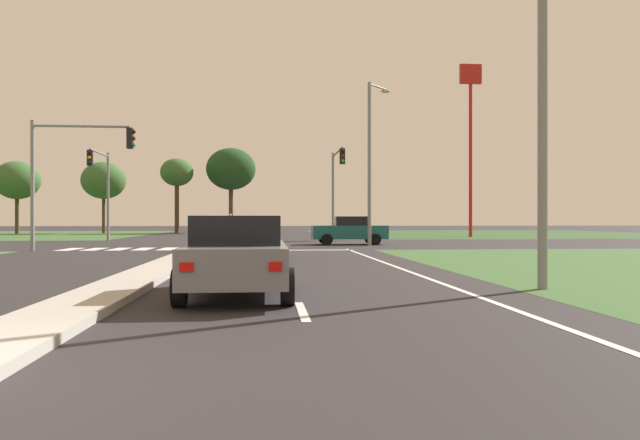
% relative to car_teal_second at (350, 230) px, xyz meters
% --- Properties ---
extents(ground_plane, '(200.00, 200.00, 0.00)m').
position_rel_car_teal_second_xyz_m(ground_plane, '(-7.73, 0.79, -0.82)').
color(ground_plane, '#282628').
extents(grass_verge_far_right, '(35.00, 35.00, 0.01)m').
position_rel_car_teal_second_xyz_m(grass_verge_far_right, '(17.77, 25.29, -0.81)').
color(grass_verge_far_right, '#2D4C28').
rests_on(grass_verge_far_right, ground).
extents(median_island_near, '(1.20, 22.00, 0.14)m').
position_rel_car_teal_second_xyz_m(median_island_near, '(-7.73, -18.21, -0.75)').
color(median_island_near, '#ADA89E').
rests_on(median_island_near, ground).
extents(median_island_far, '(1.20, 36.00, 0.14)m').
position_rel_car_teal_second_xyz_m(median_island_far, '(-7.73, 25.79, -0.75)').
color(median_island_far, gray).
rests_on(median_island_far, ground).
extents(lane_dash_near, '(0.14, 2.00, 0.01)m').
position_rel_car_teal_second_xyz_m(lane_dash_near, '(-4.23, -24.87, -0.81)').
color(lane_dash_near, silver).
rests_on(lane_dash_near, ground).
extents(lane_dash_second, '(0.14, 2.00, 0.01)m').
position_rel_car_teal_second_xyz_m(lane_dash_second, '(-4.23, -18.87, -0.81)').
color(lane_dash_second, silver).
rests_on(lane_dash_second, ground).
extents(lane_dash_third, '(0.14, 2.00, 0.01)m').
position_rel_car_teal_second_xyz_m(lane_dash_third, '(-4.23, -12.87, -0.81)').
color(lane_dash_third, silver).
rests_on(lane_dash_third, ground).
extents(lane_dash_fourth, '(0.14, 2.00, 0.01)m').
position_rel_car_teal_second_xyz_m(lane_dash_fourth, '(-4.23, -6.87, -0.81)').
color(lane_dash_fourth, silver).
rests_on(lane_dash_fourth, ground).
extents(edge_line_right, '(0.14, 24.00, 0.01)m').
position_rel_car_teal_second_xyz_m(edge_line_right, '(-0.88, -17.21, -0.81)').
color(edge_line_right, silver).
rests_on(edge_line_right, ground).
extents(stop_bar_near, '(6.40, 0.50, 0.01)m').
position_rel_car_teal_second_xyz_m(stop_bar_near, '(-3.93, -6.21, -0.81)').
color(stop_bar_near, silver).
rests_on(stop_bar_near, ground).
extents(crosswalk_bar_near, '(0.70, 2.80, 0.01)m').
position_rel_car_teal_second_xyz_m(crosswalk_bar_near, '(-14.13, -4.41, -0.81)').
color(crosswalk_bar_near, silver).
rests_on(crosswalk_bar_near, ground).
extents(crosswalk_bar_second, '(0.70, 2.80, 0.01)m').
position_rel_car_teal_second_xyz_m(crosswalk_bar_second, '(-12.98, -4.41, -0.81)').
color(crosswalk_bar_second, silver).
rests_on(crosswalk_bar_second, ground).
extents(crosswalk_bar_third, '(0.70, 2.80, 0.01)m').
position_rel_car_teal_second_xyz_m(crosswalk_bar_third, '(-11.83, -4.41, -0.81)').
color(crosswalk_bar_third, silver).
rests_on(crosswalk_bar_third, ground).
extents(crosswalk_bar_fourth, '(0.70, 2.80, 0.01)m').
position_rel_car_teal_second_xyz_m(crosswalk_bar_fourth, '(-10.68, -4.41, -0.81)').
color(crosswalk_bar_fourth, silver).
rests_on(crosswalk_bar_fourth, ground).
extents(crosswalk_bar_fifth, '(0.70, 2.80, 0.01)m').
position_rel_car_teal_second_xyz_m(crosswalk_bar_fifth, '(-9.53, -4.41, -0.81)').
color(crosswalk_bar_fifth, silver).
rests_on(crosswalk_bar_fifth, ground).
extents(crosswalk_bar_sixth, '(0.70, 2.80, 0.01)m').
position_rel_car_teal_second_xyz_m(crosswalk_bar_sixth, '(-8.38, -4.41, -0.81)').
color(crosswalk_bar_sixth, silver).
rests_on(crosswalk_bar_sixth, ground).
extents(car_teal_second, '(4.30, 1.94, 1.61)m').
position_rel_car_teal_second_xyz_m(car_teal_second, '(0.00, 0.00, 0.00)').
color(car_teal_second, '#19565B').
rests_on(car_teal_second, ground).
extents(car_black_third, '(1.94, 4.57, 1.54)m').
position_rel_car_teal_second_xyz_m(car_black_third, '(-5.40, -12.53, -0.03)').
color(car_black_third, black).
rests_on(car_black_third, ground).
extents(car_grey_fourth, '(1.98, 4.22, 1.50)m').
position_rel_car_teal_second_xyz_m(car_grey_fourth, '(-5.32, -22.91, -0.05)').
color(car_grey_fourth, slate).
rests_on(car_grey_fourth, ground).
extents(traffic_signal_near_left, '(4.67, 0.32, 5.94)m').
position_rel_car_teal_second_xyz_m(traffic_signal_near_left, '(-13.70, -5.81, 3.26)').
color(traffic_signal_near_left, gray).
rests_on(traffic_signal_near_left, ground).
extents(traffic_signal_far_left, '(0.32, 4.54, 5.92)m').
position_rel_car_teal_second_xyz_m(traffic_signal_far_left, '(-15.33, 5.81, 3.24)').
color(traffic_signal_far_left, gray).
rests_on(traffic_signal_far_left, ground).
extents(traffic_signal_far_right, '(0.32, 5.45, 6.06)m').
position_rel_car_teal_second_xyz_m(traffic_signal_far_right, '(-0.13, 5.47, 3.39)').
color(traffic_signal_far_right, gray).
rests_on(traffic_signal_far_right, ground).
extents(street_lamp_near, '(0.56, 2.44, 9.71)m').
position_rel_car_teal_second_xyz_m(street_lamp_near, '(0.86, -22.10, 4.61)').
color(street_lamp_near, gray).
rests_on(street_lamp_near, ground).
extents(street_lamp_second, '(1.53, 1.51, 8.95)m').
position_rel_car_teal_second_xyz_m(street_lamp_second, '(0.99, -1.44, 4.17)').
color(street_lamp_second, gray).
rests_on(street_lamp_second, ground).
extents(pedestrian_at_median, '(0.34, 0.34, 1.75)m').
position_rel_car_teal_second_xyz_m(pedestrian_at_median, '(-7.50, 12.70, 0.38)').
color(pedestrian_at_median, maroon).
rests_on(pedestrian_at_median, median_island_far).
extents(fastfood_pole_sign, '(1.80, 0.40, 14.16)m').
position_rel_car_teal_second_xyz_m(fastfood_pole_sign, '(11.95, 13.95, 9.29)').
color(fastfood_pole_sign, red).
rests_on(fastfood_pole_sign, ground).
extents(treeline_near, '(4.47, 4.47, 7.26)m').
position_rel_car_teal_second_xyz_m(treeline_near, '(-29.57, 28.63, 4.52)').
color(treeline_near, '#423323').
rests_on(treeline_near, ground).
extents(treeline_second, '(4.51, 4.51, 7.39)m').
position_rel_car_teal_second_xyz_m(treeline_second, '(-21.49, 29.98, 4.64)').
color(treeline_second, '#423323').
rests_on(treeline_second, ground).
extents(treeline_third, '(3.41, 3.41, 7.82)m').
position_rel_car_teal_second_xyz_m(treeline_third, '(-14.02, 29.88, 5.44)').
color(treeline_third, '#423323').
rests_on(treeline_third, ground).
extents(treeline_fourth, '(5.31, 5.31, 9.14)m').
position_rel_car_teal_second_xyz_m(treeline_fourth, '(-8.51, 31.42, 6.02)').
color(treeline_fourth, '#423323').
rests_on(treeline_fourth, ground).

